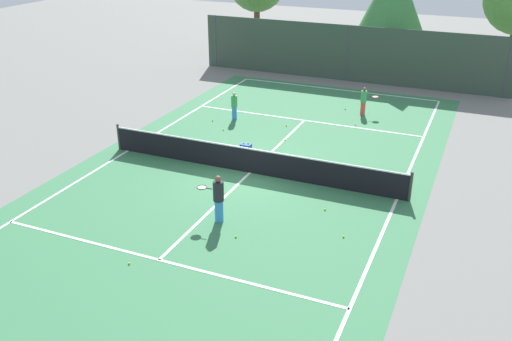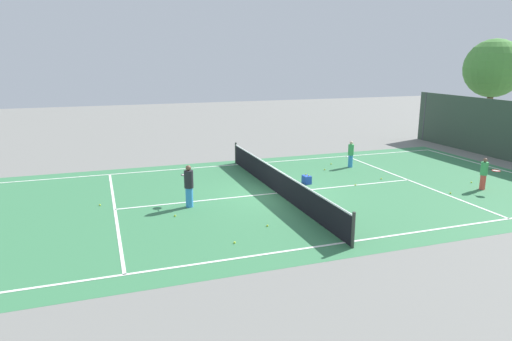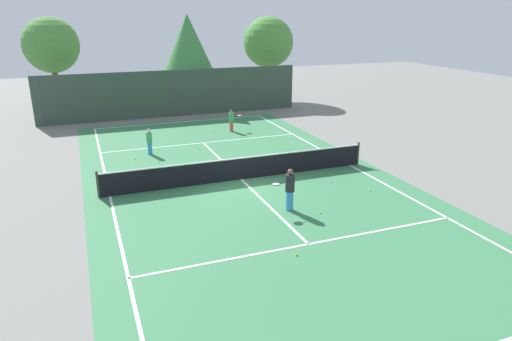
{
  "view_description": "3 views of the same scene",
  "coord_description": "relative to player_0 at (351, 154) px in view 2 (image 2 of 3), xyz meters",
  "views": [
    {
      "loc": [
        7.78,
        -17.62,
        8.91
      ],
      "look_at": [
        0.93,
        -1.6,
        0.93
      ],
      "focal_mm": 39.45,
      "sensor_mm": 36.0,
      "label": 1
    },
    {
      "loc": [
        16.73,
        -6.74,
        5.38
      ],
      "look_at": [
        -0.92,
        -0.61,
        0.8
      ],
      "focal_mm": 32.13,
      "sensor_mm": 36.0,
      "label": 2
    },
    {
      "loc": [
        -6.18,
        -17.92,
        6.88
      ],
      "look_at": [
        -0.05,
        -1.94,
        1.04
      ],
      "focal_mm": 32.45,
      "sensor_mm": 36.0,
      "label": 3
    }
  ],
  "objects": [
    {
      "name": "tree_0",
      "position": [
        -4.5,
        13.29,
        4.03
      ],
      "size": [
        3.85,
        3.85,
        6.67
      ],
      "color": "brown",
      "rests_on": "ground_plane"
    },
    {
      "name": "tennis_ball_6",
      "position": [
        2.6,
        0.09,
        -0.65
      ],
      "size": [
        0.07,
        0.07,
        0.07
      ],
      "primitive_type": "sphere",
      "color": "#CCE533",
      "rests_on": "ground_plane"
    },
    {
      "name": "tennis_ball_9",
      "position": [
        5.5,
        1.43,
        -0.65
      ],
      "size": [
        0.07,
        0.07,
        0.07
      ],
      "primitive_type": "sphere",
      "color": "#CCE533",
      "rests_on": "ground_plane"
    },
    {
      "name": "ball_crate",
      "position": [
        2.14,
        -3.45,
        -0.5
      ],
      "size": [
        0.43,
        0.3,
        0.43
      ],
      "color": "blue",
      "rests_on": "ground_plane"
    },
    {
      "name": "tennis_ball_3",
      "position": [
        6.57,
        -6.97,
        -0.65
      ],
      "size": [
        0.07,
        0.07,
        0.07
      ],
      "primitive_type": "sphere",
      "color": "#CCE533",
      "rests_on": "ground_plane"
    },
    {
      "name": "tennis_ball_4",
      "position": [
        3.15,
        -1.59,
        -0.65
      ],
      "size": [
        0.07,
        0.07,
        0.07
      ],
      "primitive_type": "sphere",
      "color": "#CCE533",
      "rests_on": "ground_plane"
    },
    {
      "name": "tennis_ball_7",
      "position": [
        -0.84,
        -0.64,
        -0.65
      ],
      "size": [
        0.07,
        0.07,
        0.07
      ],
      "primitive_type": "sphere",
      "color": "#CCE533",
      "rests_on": "ground_plane"
    },
    {
      "name": "tennis_ball_8",
      "position": [
        4.46,
        3.51,
        -0.65
      ],
      "size": [
        0.07,
        0.07,
        0.07
      ],
      "primitive_type": "sphere",
      "color": "#CCE533",
      "rests_on": "ground_plane"
    },
    {
      "name": "court_surface",
      "position": [
        3.11,
        -5.23,
        -0.68
      ],
      "size": [
        13.0,
        25.0,
        0.01
      ],
      "color": "#387A4C",
      "rests_on": "ground_plane"
    },
    {
      "name": "player_1",
      "position": [
        5.43,
        3.16,
        0.01
      ],
      "size": [
        0.87,
        0.39,
        1.35
      ],
      "color": "#E54C3F",
      "rests_on": "ground_plane"
    },
    {
      "name": "tennis_ball_2",
      "position": [
        7.58,
        -8.39,
        -0.65
      ],
      "size": [
        0.07,
        0.07,
        0.07
      ],
      "primitive_type": "sphere",
      "color": "#CCE533",
      "rests_on": "ground_plane"
    },
    {
      "name": "player_0",
      "position": [
        0.0,
        0.0,
        0.0
      ],
      "size": [
        0.29,
        0.29,
        1.34
      ],
      "color": "#388CD8",
      "rests_on": "ground_plane"
    },
    {
      "name": "tennis_ball_0",
      "position": [
        2.45,
        -12.14,
        -0.65
      ],
      "size": [
        0.07,
        0.07,
        0.07
      ],
      "primitive_type": "sphere",
      "color": "#CCE533",
      "rests_on": "ground_plane"
    },
    {
      "name": "tennis_net",
      "position": [
        3.11,
        -5.23,
        -0.18
      ],
      "size": [
        11.9,
        0.1,
        1.1
      ],
      "color": "#333833",
      "rests_on": "ground_plane"
    },
    {
      "name": "ground_plane",
      "position": [
        3.11,
        -5.23,
        -0.69
      ],
      "size": [
        80.0,
        80.0,
        0.0
      ],
      "primitive_type": "plane",
      "color": "slate"
    },
    {
      "name": "tennis_ball_1",
      "position": [
        0.17,
        -1.54,
        -0.65
      ],
      "size": [
        0.07,
        0.07,
        0.07
      ],
      "primitive_type": "sphere",
      "color": "#CCE533",
      "rests_on": "ground_plane"
    },
    {
      "name": "tennis_ball_5",
      "position": [
        4.59,
        -9.67,
        -0.65
      ],
      "size": [
        0.07,
        0.07,
        0.07
      ],
      "primitive_type": "sphere",
      "color": "#CCE533",
      "rests_on": "ground_plane"
    },
    {
      "name": "player_2",
      "position": [
        3.67,
        -8.98,
        0.14
      ],
      "size": [
        0.91,
        0.36,
        1.59
      ],
      "color": "#388CD8",
      "rests_on": "ground_plane"
    }
  ]
}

